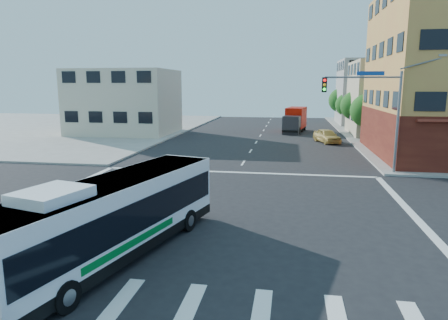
# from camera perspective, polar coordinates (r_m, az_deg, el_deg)

# --- Properties ---
(ground) EXTENTS (120.00, 120.00, 0.00)m
(ground) POSITION_cam_1_polar(r_m,az_deg,el_deg) (19.19, -1.91, -7.79)
(ground) COLOR black
(ground) RESTS_ON ground
(sidewalk_nw) EXTENTS (50.00, 50.00, 0.15)m
(sidewalk_nw) POSITION_cam_1_polar(r_m,az_deg,el_deg) (65.73, -26.63, 4.25)
(sidewalk_nw) COLOR gray
(sidewalk_nw) RESTS_ON ground
(building_east_near) EXTENTS (12.06, 10.06, 9.00)m
(building_east_near) POSITION_cam_1_polar(r_m,az_deg,el_deg) (53.54, 24.18, 8.02)
(building_east_near) COLOR #BBB08F
(building_east_near) RESTS_ON ground
(building_east_far) EXTENTS (12.06, 10.06, 10.00)m
(building_east_far) POSITION_cam_1_polar(r_m,az_deg,el_deg) (67.18, 21.23, 8.99)
(building_east_far) COLOR gray
(building_east_far) RESTS_ON ground
(building_west) EXTENTS (12.06, 10.06, 8.00)m
(building_west) POSITION_cam_1_polar(r_m,az_deg,el_deg) (52.14, -13.98, 8.03)
(building_west) COLOR beige
(building_west) RESTS_ON ground
(signal_mast_ne) EXTENTS (7.91, 1.13, 8.07)m
(signal_mast_ne) POSITION_cam_1_polar(r_m,az_deg,el_deg) (29.01, 20.52, 7.81)
(signal_mast_ne) COLOR slate
(signal_mast_ne) RESTS_ON ground
(street_tree_a) EXTENTS (3.60, 3.60, 5.53)m
(street_tree_a) POSITION_cam_1_polar(r_m,az_deg,el_deg) (46.58, 19.87, 6.93)
(street_tree_a) COLOR #3D2516
(street_tree_a) RESTS_ON ground
(street_tree_b) EXTENTS (3.80, 3.80, 5.79)m
(street_tree_b) POSITION_cam_1_polar(r_m,az_deg,el_deg) (54.45, 18.40, 7.63)
(street_tree_b) COLOR #3D2516
(street_tree_b) RESTS_ON ground
(street_tree_c) EXTENTS (3.40, 3.40, 5.29)m
(street_tree_c) POSITION_cam_1_polar(r_m,az_deg,el_deg) (62.38, 17.27, 7.73)
(street_tree_c) COLOR #3D2516
(street_tree_c) RESTS_ON ground
(street_tree_d) EXTENTS (4.00, 4.00, 6.03)m
(street_tree_d) POSITION_cam_1_polar(r_m,az_deg,el_deg) (70.30, 16.43, 8.39)
(street_tree_d) COLOR #3D2516
(street_tree_d) RESTS_ON ground
(transit_bus) EXTENTS (4.84, 10.82, 3.14)m
(transit_bus) POSITION_cam_1_polar(r_m,az_deg,el_deg) (14.62, -15.40, -7.78)
(transit_bus) COLOR black
(transit_bus) RESTS_ON ground
(box_truck) EXTENTS (3.22, 7.35, 3.20)m
(box_truck) POSITION_cam_1_polar(r_m,az_deg,el_deg) (53.48, 10.10, 5.60)
(box_truck) COLOR #26262B
(box_truck) RESTS_ON ground
(parked_car) EXTENTS (3.06, 4.65, 1.47)m
(parked_car) POSITION_cam_1_polar(r_m,az_deg,el_deg) (44.32, 14.50, 3.36)
(parked_car) COLOR tan
(parked_car) RESTS_ON ground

